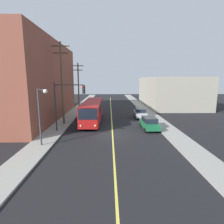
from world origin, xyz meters
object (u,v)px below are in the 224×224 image
object	(u,v)px
parked_car_silver	(140,113)
utility_pole_mid	(78,84)
parked_car_green	(149,123)
traffic_signal_left_corner	(68,98)
utility_pole_near	(62,80)
street_lamp_left	(41,109)
city_bus	(93,110)

from	to	relation	value
parked_car_silver	utility_pole_mid	size ratio (longest dim) A/B	0.45
parked_car_green	traffic_signal_left_corner	size ratio (longest dim) A/B	0.74
utility_pole_near	utility_pole_mid	distance (m)	14.68
parked_car_silver	street_lamp_left	xyz separation A→B (m)	(-11.78, -13.47, 2.90)
parked_car_silver	utility_pole_near	size ratio (longest dim) A/B	0.39
street_lamp_left	utility_pole_mid	bearing A→B (deg)	90.76
parked_car_silver	utility_pole_near	xyz separation A→B (m)	(-11.92, -4.79, 5.52)
city_bus	utility_pole_mid	size ratio (longest dim) A/B	1.24
parked_car_green	utility_pole_mid	bearing A→B (deg)	124.89
parked_car_silver	utility_pole_near	distance (m)	13.98
traffic_signal_left_corner	street_lamp_left	world-z (taller)	traffic_signal_left_corner
traffic_signal_left_corner	utility_pole_near	bearing A→B (deg)	112.68
city_bus	street_lamp_left	world-z (taller)	street_lamp_left
utility_pole_near	traffic_signal_left_corner	xyz separation A→B (m)	(1.56, -3.74, -2.06)
city_bus	traffic_signal_left_corner	bearing A→B (deg)	-114.04
parked_car_silver	utility_pole_near	world-z (taller)	utility_pole_near
city_bus	street_lamp_left	bearing A→B (deg)	-110.34
parked_car_green	traffic_signal_left_corner	world-z (taller)	traffic_signal_left_corner
city_bus	traffic_signal_left_corner	distance (m)	6.56
parked_car_silver	traffic_signal_left_corner	distance (m)	13.86
parked_car_silver	utility_pole_mid	bearing A→B (deg)	140.76
city_bus	parked_car_green	bearing A→B (deg)	-29.31
parked_car_silver	street_lamp_left	bearing A→B (deg)	-131.15
city_bus	utility_pole_near	xyz separation A→B (m)	(-4.04, -1.80, 4.54)
city_bus	parked_car_silver	world-z (taller)	city_bus
parked_car_green	utility_pole_near	distance (m)	13.34
parked_car_silver	street_lamp_left	distance (m)	18.13
traffic_signal_left_corner	street_lamp_left	distance (m)	5.17
utility_pole_near	utility_pole_mid	xyz separation A→B (m)	(-0.16, 14.66, -0.80)
utility_pole_mid	traffic_signal_left_corner	distance (m)	18.52
city_bus	street_lamp_left	size ratio (longest dim) A/B	2.21
city_bus	parked_car_silver	xyz separation A→B (m)	(7.89, 2.98, -0.98)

